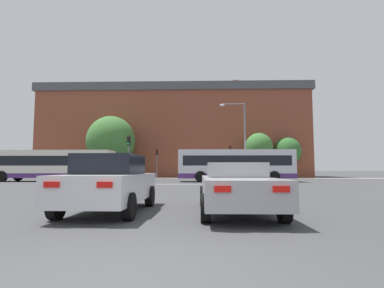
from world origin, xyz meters
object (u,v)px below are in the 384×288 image
object	(u,v)px
bus_crossing_lead	(236,165)
street_lamp_junction	(241,133)
car_roadster_right	(236,187)
traffic_light_far_left	(157,158)
pedestrian_waiting	(241,171)
car_saloon_left	(111,183)
bus_crossing_trailing	(49,165)
traffic_light_far_right	(230,156)
traffic_light_near_left	(128,151)

from	to	relation	value
bus_crossing_lead	street_lamp_junction	bearing A→B (deg)	-29.97
car_roadster_right	traffic_light_far_left	distance (m)	30.95
pedestrian_waiting	car_saloon_left	bearing A→B (deg)	-52.62
car_saloon_left	bus_crossing_lead	xyz separation A→B (m)	(5.70, 19.76, 0.78)
bus_crossing_trailing	traffic_light_far_right	distance (m)	20.90
traffic_light_near_left	traffic_light_far_right	size ratio (longest dim) A/B	0.93
car_saloon_left	traffic_light_near_left	world-z (taller)	traffic_light_near_left
pedestrian_waiting	traffic_light_near_left	bearing A→B (deg)	-75.64
car_saloon_left	car_roadster_right	world-z (taller)	car_saloon_left
bus_crossing_lead	traffic_light_far_right	size ratio (longest dim) A/B	2.52
bus_crossing_trailing	bus_crossing_lead	bearing A→B (deg)	-91.01
car_saloon_left	pedestrian_waiting	size ratio (longest dim) A/B	2.66
car_roadster_right	traffic_light_far_right	world-z (taller)	traffic_light_far_right
bus_crossing_trailing	street_lamp_junction	size ratio (longest dim) A/B	1.57
bus_crossing_lead	traffic_light_far_right	xyz separation A→B (m)	(0.53, 10.34, 1.25)
bus_crossing_trailing	street_lamp_junction	world-z (taller)	street_lamp_junction
traffic_light_far_left	pedestrian_waiting	size ratio (longest dim) A/B	2.31
bus_crossing_trailing	traffic_light_far_left	size ratio (longest dim) A/B	3.21
bus_crossing_trailing	pedestrian_waiting	bearing A→B (deg)	-61.44
traffic_light_far_right	bus_crossing_lead	bearing A→B (deg)	-92.95
street_lamp_junction	pedestrian_waiting	size ratio (longest dim) A/B	4.74
bus_crossing_lead	traffic_light_near_left	world-z (taller)	traffic_light_near_left
bus_crossing_trailing	pedestrian_waiting	size ratio (longest dim) A/B	7.42
car_saloon_left	traffic_light_far_right	xyz separation A→B (m)	(6.23, 30.09, 2.03)
bus_crossing_trailing	traffic_light_far_left	world-z (taller)	traffic_light_far_left
car_saloon_left	bus_crossing_lead	bearing A→B (deg)	74.45
bus_crossing_trailing	pedestrian_waiting	xyz separation A→B (m)	(19.80, 10.78, -0.63)
traffic_light_far_right	traffic_light_far_left	xyz separation A→B (m)	(-9.43, 0.03, -0.26)
pedestrian_waiting	car_roadster_right	bearing A→B (deg)	-46.45
car_saloon_left	pedestrian_waiting	world-z (taller)	pedestrian_waiting
car_saloon_left	car_roadster_right	distance (m)	3.44
bus_crossing_lead	traffic_light_near_left	distance (m)	9.93
bus_crossing_lead	traffic_light_far_right	bearing A→B (deg)	-2.95
car_saloon_left	traffic_light_far_right	distance (m)	30.80
traffic_light_far_left	traffic_light_far_right	bearing A→B (deg)	-0.21
bus_crossing_trailing	traffic_light_far_right	xyz separation A→B (m)	(18.30, 10.02, 1.24)
traffic_light_near_left	street_lamp_junction	xyz separation A→B (m)	(9.81, 4.84, 2.09)
car_saloon_left	traffic_light_near_left	distance (m)	16.53
traffic_light_far_right	pedestrian_waiting	bearing A→B (deg)	26.83
traffic_light_far_left	street_lamp_junction	bearing A→B (deg)	-44.02
car_roadster_right	pedestrian_waiting	distance (m)	31.19
bus_crossing_lead	pedestrian_waiting	size ratio (longest dim) A/B	6.48
car_roadster_right	bus_crossing_trailing	xyz separation A→B (m)	(-15.51, 20.11, 0.89)
traffic_light_near_left	traffic_light_far_right	bearing A→B (deg)	55.39
car_roadster_right	traffic_light_far_left	bearing A→B (deg)	102.01
traffic_light_near_left	street_lamp_junction	size ratio (longest dim) A/B	0.50
traffic_light_far_left	pedestrian_waiting	xyz separation A→B (m)	(10.93, 0.73, -1.61)
traffic_light_far_right	pedestrian_waiting	world-z (taller)	traffic_light_far_right
street_lamp_junction	car_saloon_left	bearing A→B (deg)	-106.93
car_saloon_left	car_roadster_right	bearing A→B (deg)	-0.16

